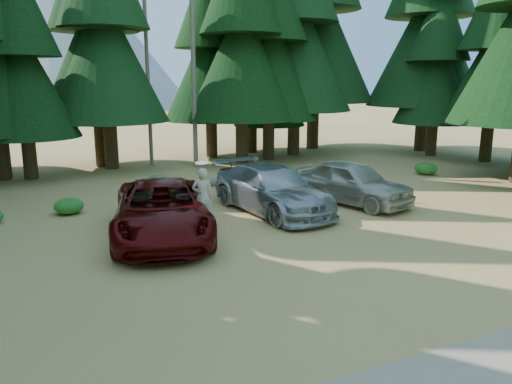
% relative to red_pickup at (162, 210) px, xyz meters
% --- Properties ---
extents(ground, '(160.00, 160.00, 0.00)m').
position_rel_red_pickup_xyz_m(ground, '(3.84, -3.39, -0.81)').
color(ground, '#B2874B').
rests_on(ground, ground).
extents(forest_belt_north, '(36.00, 7.00, 22.00)m').
position_rel_red_pickup_xyz_m(forest_belt_north, '(3.84, 11.61, -0.81)').
color(forest_belt_north, black).
rests_on(forest_belt_north, ground).
extents(snag_front, '(0.24, 0.24, 12.00)m').
position_rel_red_pickup_xyz_m(snag_front, '(4.64, 11.11, 5.19)').
color(snag_front, '#70675A').
rests_on(snag_front, ground).
extents(snag_back, '(0.20, 0.20, 10.00)m').
position_rel_red_pickup_xyz_m(snag_back, '(2.64, 12.61, 4.19)').
color(snag_back, '#70675A').
rests_on(snag_back, ground).
extents(mountain_peak, '(48.00, 50.00, 28.00)m').
position_rel_red_pickup_xyz_m(mountain_peak, '(1.25, 84.84, 11.90)').
color(mountain_peak, gray).
rests_on(mountain_peak, ground).
extents(red_pickup, '(3.93, 6.29, 1.62)m').
position_rel_red_pickup_xyz_m(red_pickup, '(0.00, 0.00, 0.00)').
color(red_pickup, '#510707').
rests_on(red_pickup, ground).
extents(silver_minivan_center, '(2.90, 5.71, 1.59)m').
position_rel_red_pickup_xyz_m(silver_minivan_center, '(4.19, 1.25, -0.02)').
color(silver_minivan_center, '#A5A7AD').
rests_on(silver_minivan_center, ground).
extents(silver_minivan_right, '(3.16, 5.01, 1.59)m').
position_rel_red_pickup_xyz_m(silver_minivan_right, '(7.41, 1.08, -0.01)').
color(silver_minivan_right, '#BBB4A6').
rests_on(silver_minivan_right, ground).
extents(frisbee_player, '(0.73, 0.62, 1.85)m').
position_rel_red_pickup_xyz_m(frisbee_player, '(1.06, -0.57, 0.41)').
color(frisbee_player, beige).
rests_on(frisbee_player, ground).
extents(log_left, '(3.91, 2.93, 0.33)m').
position_rel_red_pickup_xyz_m(log_left, '(2.14, 5.06, -0.65)').
color(log_left, '#70675A').
rests_on(log_left, ground).
extents(log_mid, '(3.56, 1.58, 0.30)m').
position_rel_red_pickup_xyz_m(log_mid, '(8.05, 5.06, -0.66)').
color(log_mid, '#70675A').
rests_on(log_mid, ground).
extents(log_right, '(4.59, 1.84, 0.30)m').
position_rel_red_pickup_xyz_m(log_right, '(6.09, 5.25, -0.66)').
color(log_right, '#70675A').
rests_on(log_right, ground).
extents(shrub_far_left, '(0.99, 0.99, 0.54)m').
position_rel_red_pickup_xyz_m(shrub_far_left, '(-2.27, 3.89, -0.54)').
color(shrub_far_left, '#206C21').
rests_on(shrub_far_left, ground).
extents(shrub_left, '(1.07, 1.07, 0.59)m').
position_rel_red_pickup_xyz_m(shrub_left, '(1.20, 4.74, -0.51)').
color(shrub_left, '#206C21').
rests_on(shrub_left, ground).
extents(shrub_center_left, '(1.08, 1.08, 0.59)m').
position_rel_red_pickup_xyz_m(shrub_center_left, '(1.48, 6.59, -0.51)').
color(shrub_center_left, '#206C21').
rests_on(shrub_center_left, ground).
extents(shrub_center_right, '(0.87, 0.87, 0.48)m').
position_rel_red_pickup_xyz_m(shrub_center_right, '(7.78, 6.61, -0.57)').
color(shrub_center_right, '#206C21').
rests_on(shrub_center_right, ground).
extents(shrub_right, '(1.01, 1.01, 0.56)m').
position_rel_red_pickup_xyz_m(shrub_right, '(7.35, 3.80, -0.53)').
color(shrub_right, '#206C21').
rests_on(shrub_right, ground).
extents(shrub_far_right, '(1.16, 1.16, 0.64)m').
position_rel_red_pickup_xyz_m(shrub_far_right, '(10.63, 6.61, -0.49)').
color(shrub_far_right, '#206C21').
rests_on(shrub_far_right, ground).
extents(shrub_edge_east, '(1.05, 1.05, 0.58)m').
position_rel_red_pickup_xyz_m(shrub_edge_east, '(14.15, 4.40, -0.52)').
color(shrub_edge_east, '#206C21').
rests_on(shrub_edge_east, ground).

